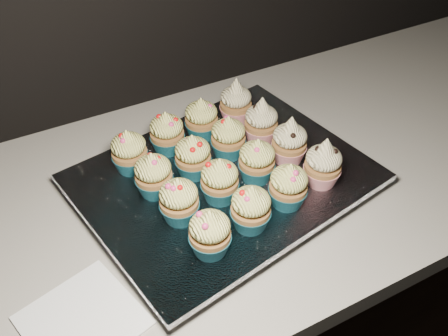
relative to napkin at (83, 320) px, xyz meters
name	(u,v)px	position (x,y,z in m)	size (l,w,h in m)	color
cabinet	(285,290)	(0.49, 0.17, -0.47)	(2.40, 0.60, 0.86)	black
worktop	(303,157)	(0.49, 0.17, -0.02)	(2.44, 0.64, 0.04)	beige
napkin	(83,320)	(0.00, 0.00, 0.00)	(0.15, 0.15, 0.00)	white
baking_tray	(224,184)	(0.30, 0.14, 0.01)	(0.44, 0.33, 0.02)	black
foil_lining	(224,177)	(0.30, 0.14, 0.03)	(0.48, 0.37, 0.01)	silver
cupcake_0	(210,233)	(0.20, 0.00, 0.07)	(0.06, 0.06, 0.08)	#165A69
cupcake_1	(251,208)	(0.28, 0.02, 0.07)	(0.06, 0.06, 0.08)	#165A69
cupcake_2	(288,186)	(0.36, 0.03, 0.07)	(0.06, 0.06, 0.08)	#165A69
cupcake_3	(323,164)	(0.44, 0.05, 0.07)	(0.06, 0.06, 0.10)	red
cupcake_4	(179,200)	(0.19, 0.09, 0.07)	(0.06, 0.06, 0.08)	#165A69
cupcake_5	(220,181)	(0.27, 0.10, 0.07)	(0.06, 0.06, 0.08)	#165A69
cupcake_6	(257,161)	(0.34, 0.11, 0.07)	(0.06, 0.06, 0.08)	#165A69
cupcake_7	(289,142)	(0.42, 0.13, 0.07)	(0.06, 0.06, 0.10)	red
cupcake_8	(154,175)	(0.18, 0.16, 0.07)	(0.06, 0.06, 0.08)	#165A69
cupcake_9	(193,157)	(0.25, 0.17, 0.07)	(0.06, 0.06, 0.08)	#165A69
cupcake_10	(228,138)	(0.33, 0.19, 0.07)	(0.06, 0.06, 0.08)	#165A69
cupcake_11	(261,122)	(0.41, 0.20, 0.07)	(0.06, 0.06, 0.10)	red
cupcake_12	(129,152)	(0.16, 0.23, 0.07)	(0.06, 0.06, 0.08)	#165A69
cupcake_13	(167,133)	(0.24, 0.25, 0.07)	(0.06, 0.06, 0.08)	#165A69
cupcake_14	(201,119)	(0.31, 0.26, 0.07)	(0.06, 0.06, 0.08)	#165A69
cupcake_15	(236,103)	(0.39, 0.28, 0.07)	(0.06, 0.06, 0.10)	red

